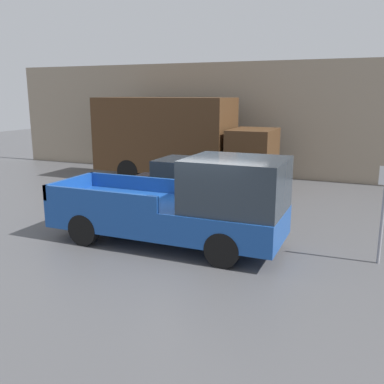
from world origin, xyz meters
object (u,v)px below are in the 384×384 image
Objects in this scene: pickup_truck at (187,205)px; delivery_truck at (177,137)px; parking_sign at (384,207)px; car at (194,185)px.

pickup_truck is 7.99m from delivery_truck.
car is at bearing 155.57° from parking_sign.
delivery_truck is at bearing 116.51° from pickup_truck.
pickup_truck reaches higher than car.
parking_sign is (7.82, -6.49, -0.58)m from delivery_truck.
pickup_truck is at bearing -171.69° from parking_sign.
delivery_truck reaches higher than parking_sign.
pickup_truck is 4.32m from parking_sign.
pickup_truck is 2.55× the size of parking_sign.
pickup_truck is 3.26m from car.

